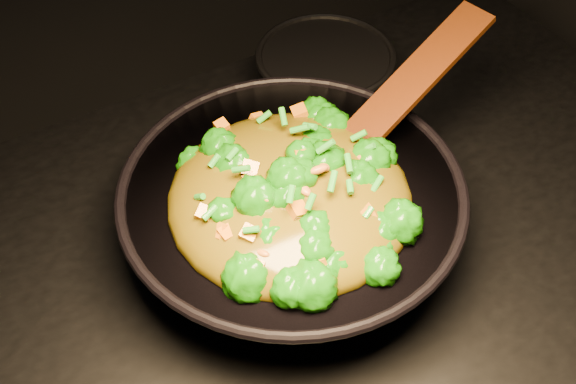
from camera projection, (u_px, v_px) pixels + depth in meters
wok at (292, 220)px, 0.96m from camera, size 0.57×0.57×0.12m
stir_fry at (290, 173)px, 0.86m from camera, size 0.34×0.34×0.11m
spatula at (394, 101)px, 0.94m from camera, size 0.33×0.12×0.14m
back_pot at (324, 83)px, 1.15m from camera, size 0.26×0.26×0.12m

